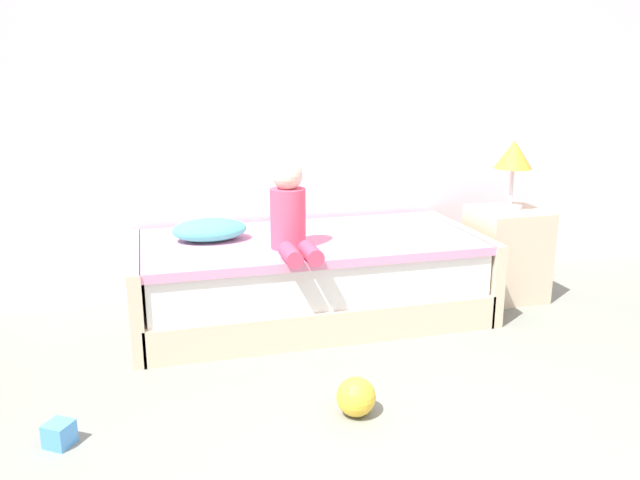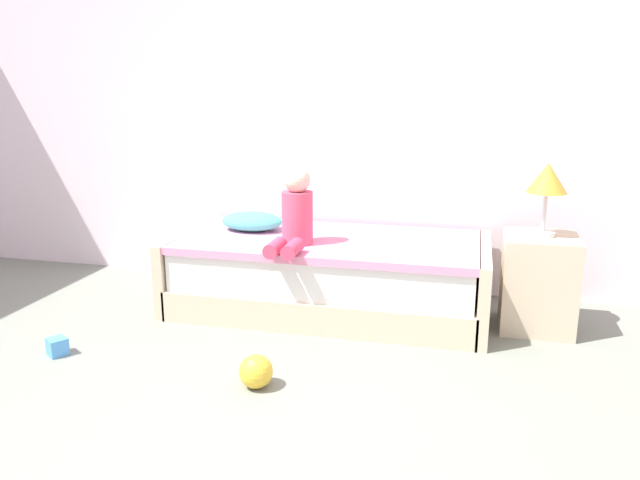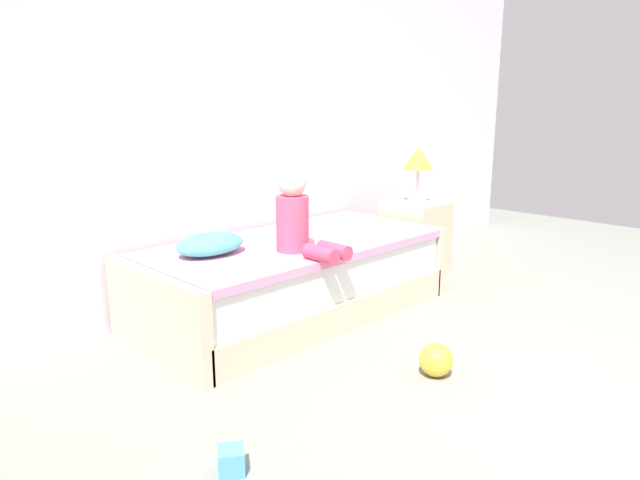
{
  "view_description": "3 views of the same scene",
  "coord_description": "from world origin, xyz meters",
  "px_view_note": "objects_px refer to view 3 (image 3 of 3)",
  "views": [
    {
      "loc": [
        -0.93,
        -1.59,
        1.47
      ],
      "look_at": [
        -0.01,
        1.75,
        0.55
      ],
      "focal_mm": 35.65,
      "sensor_mm": 36.0,
      "label": 1
    },
    {
      "loc": [
        0.92,
        -1.96,
        1.52
      ],
      "look_at": [
        -0.01,
        1.75,
        0.55
      ],
      "focal_mm": 35.06,
      "sensor_mm": 36.0,
      "label": 2
    },
    {
      "loc": [
        -2.46,
        -0.71,
        1.38
      ],
      "look_at": [
        -0.01,
        1.75,
        0.55
      ],
      "focal_mm": 32.01,
      "sensor_mm": 36.0,
      "label": 3
    }
  ],
  "objects_px": {
    "table_lamp": "(418,161)",
    "pillow": "(210,244)",
    "bed": "(294,278)",
    "nightstand": "(415,238)",
    "toy_ball": "(436,360)",
    "toy_block": "(231,461)",
    "child_figure": "(298,219)"
  },
  "relations": [
    {
      "from": "pillow",
      "to": "table_lamp",
      "type": "bearing_deg",
      "value": -3.38
    },
    {
      "from": "nightstand",
      "to": "pillow",
      "type": "bearing_deg",
      "value": 176.62
    },
    {
      "from": "bed",
      "to": "child_figure",
      "type": "height_order",
      "value": "child_figure"
    },
    {
      "from": "toy_ball",
      "to": "toy_block",
      "type": "distance_m",
      "value": 1.24
    },
    {
      "from": "child_figure",
      "to": "pillow",
      "type": "xyz_separation_m",
      "value": [
        -0.41,
        0.33,
        -0.14
      ]
    },
    {
      "from": "bed",
      "to": "toy_block",
      "type": "distance_m",
      "value": 1.75
    },
    {
      "from": "nightstand",
      "to": "toy_ball",
      "type": "bearing_deg",
      "value": -140.61
    },
    {
      "from": "nightstand",
      "to": "table_lamp",
      "type": "height_order",
      "value": "table_lamp"
    },
    {
      "from": "bed",
      "to": "child_figure",
      "type": "xyz_separation_m",
      "value": [
        -0.17,
        -0.23,
        0.46
      ]
    },
    {
      "from": "pillow",
      "to": "toy_ball",
      "type": "bearing_deg",
      "value": -69.66
    },
    {
      "from": "table_lamp",
      "to": "pillow",
      "type": "height_order",
      "value": "table_lamp"
    },
    {
      "from": "child_figure",
      "to": "toy_block",
      "type": "xyz_separation_m",
      "value": [
        -1.17,
        -0.88,
        -0.65
      ]
    },
    {
      "from": "pillow",
      "to": "child_figure",
      "type": "bearing_deg",
      "value": -38.38
    },
    {
      "from": "table_lamp",
      "to": "toy_block",
      "type": "relative_size",
      "value": 4.49
    },
    {
      "from": "nightstand",
      "to": "table_lamp",
      "type": "relative_size",
      "value": 1.33
    },
    {
      "from": "nightstand",
      "to": "pillow",
      "type": "relative_size",
      "value": 1.36
    },
    {
      "from": "child_figure",
      "to": "toy_ball",
      "type": "bearing_deg",
      "value": -85.97
    },
    {
      "from": "bed",
      "to": "pillow",
      "type": "distance_m",
      "value": 0.67
    },
    {
      "from": "nightstand",
      "to": "child_figure",
      "type": "bearing_deg",
      "value": -171.97
    },
    {
      "from": "pillow",
      "to": "toy_ball",
      "type": "xyz_separation_m",
      "value": [
        0.48,
        -1.3,
        -0.48
      ]
    },
    {
      "from": "nightstand",
      "to": "toy_block",
      "type": "height_order",
      "value": "nightstand"
    },
    {
      "from": "bed",
      "to": "nightstand",
      "type": "relative_size",
      "value": 3.52
    },
    {
      "from": "bed",
      "to": "nightstand",
      "type": "distance_m",
      "value": 1.35
    },
    {
      "from": "toy_block",
      "to": "toy_ball",
      "type": "bearing_deg",
      "value": -4.42
    },
    {
      "from": "child_figure",
      "to": "toy_ball",
      "type": "relative_size",
      "value": 2.91
    },
    {
      "from": "pillow",
      "to": "toy_block",
      "type": "xyz_separation_m",
      "value": [
        -0.75,
        -1.21,
        -0.51
      ]
    },
    {
      "from": "nightstand",
      "to": "table_lamp",
      "type": "xyz_separation_m",
      "value": [
        0.0,
        0.0,
        0.64
      ]
    },
    {
      "from": "pillow",
      "to": "toy_block",
      "type": "distance_m",
      "value": 1.51
    },
    {
      "from": "bed",
      "to": "child_figure",
      "type": "bearing_deg",
      "value": -126.33
    },
    {
      "from": "nightstand",
      "to": "pillow",
      "type": "xyz_separation_m",
      "value": [
        -1.93,
        0.11,
        0.26
      ]
    },
    {
      "from": "table_lamp",
      "to": "child_figure",
      "type": "distance_m",
      "value": 1.55
    },
    {
      "from": "bed",
      "to": "table_lamp",
      "type": "relative_size",
      "value": 4.69
    }
  ]
}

